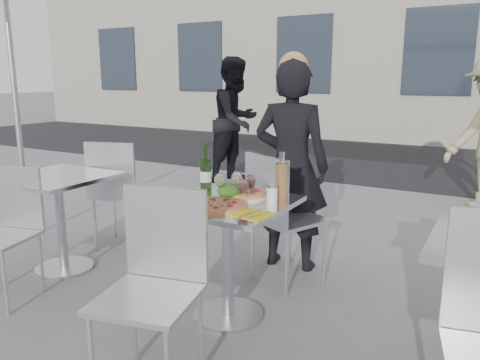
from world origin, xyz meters
The scene contains 22 objects.
ground centered at (0.00, 0.00, 0.00)m, with size 80.00×80.00×0.00m, color slate.
street_asphalt centered at (0.00, 6.50, 0.00)m, with size 24.00×5.00×0.00m, color black.
main_table centered at (0.00, 0.00, 0.54)m, with size 0.72×0.72×0.75m.
side_table_left centered at (-1.50, 0.00, 0.54)m, with size 0.72×0.72×0.75m.
chair_far centered at (0.07, 0.57, 0.57)m, with size 0.58×0.58×0.96m.
chair_near centered at (0.02, -0.70, 0.56)m, with size 0.52×0.53×0.95m.
side_chair_lfar centered at (-1.43, 0.55, 0.56)m, with size 0.55×0.56×0.95m.
side_chair_lnear centered at (-1.45, -0.46, 0.52)m, with size 0.49×0.50×0.88m.
woman_diner centered at (-0.01, 0.95, 0.80)m, with size 0.59×0.38×1.61m, color black.
pedestrian_a centered at (-1.93, 3.42, 0.88)m, with size 0.85×0.66×1.75m, color black.
pizza_near centered at (0.02, -0.14, 0.76)m, with size 0.34×0.34×0.02m.
pizza_far centered at (0.03, 0.16, 0.77)m, with size 0.30×0.30×0.03m.
salad_plate centered at (-0.03, 0.07, 0.79)m, with size 0.22×0.22×0.09m.
wine_bottle centered at (-0.27, 0.18, 0.86)m, with size 0.07×0.08×0.29m.
carafe centered at (0.26, 0.20, 0.87)m, with size 0.08×0.08×0.29m.
sugar_shaker centered at (0.24, 0.11, 0.80)m, with size 0.06×0.06×0.11m.
wineglass_white_a centered at (-0.07, 0.03, 0.86)m, with size 0.07×0.07×0.16m.
wineglass_white_b centered at (-0.01, 0.13, 0.86)m, with size 0.07×0.07×0.16m.
wineglass_red_a centered at (0.12, -0.03, 0.86)m, with size 0.07×0.07×0.16m.
wineglass_red_b centered at (0.11, 0.08, 0.86)m, with size 0.07×0.07×0.16m.
napkin_left centered at (-0.27, -0.23, 0.75)m, with size 0.19×0.20×0.01m.
napkin_right centered at (0.27, -0.17, 0.75)m, with size 0.20×0.20×0.01m.
Camera 1 is at (1.40, -2.30, 1.47)m, focal length 35.00 mm.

